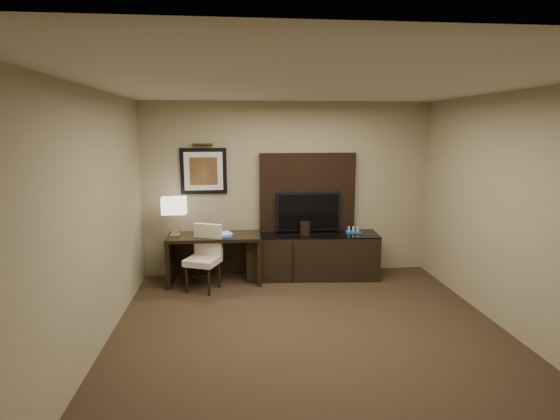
{
  "coord_description": "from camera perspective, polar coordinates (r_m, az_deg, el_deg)",
  "views": [
    {
      "loc": [
        -0.81,
        -4.25,
        2.29
      ],
      "look_at": [
        -0.2,
        1.8,
        1.15
      ],
      "focal_mm": 28.0,
      "sensor_mm": 36.0,
      "label": 1
    }
  ],
  "objects": [
    {
      "name": "desk_chair",
      "position": [
        6.33,
        -10.06,
        -6.48
      ],
      "size": [
        0.59,
        0.62,
        0.89
      ],
      "primitive_type": null,
      "rotation": [
        0.0,
        0.0,
        -0.4
      ],
      "color": "#F0E2C8",
      "rests_on": "floor"
    },
    {
      "name": "blue_folder",
      "position": [
        6.49,
        -7.38,
        -3.27
      ],
      "size": [
        0.25,
        0.33,
        0.02
      ],
      "primitive_type": "cube",
      "rotation": [
        0.0,
        0.0,
        0.03
      ],
      "color": "blue",
      "rests_on": "desk"
    },
    {
      "name": "ceiling",
      "position": [
        4.35,
        5.16,
        15.99
      ],
      "size": [
        4.5,
        5.0,
        0.01
      ],
      "primitive_type": "cube",
      "color": "silver",
      "rests_on": "wall_back"
    },
    {
      "name": "minibar_tray",
      "position": [
        6.88,
        9.54,
        -2.6
      ],
      "size": [
        0.24,
        0.17,
        0.08
      ],
      "primitive_type": null,
      "rotation": [
        0.0,
        0.0,
        -0.14
      ],
      "color": "#1B5EB2",
      "rests_on": "credenza"
    },
    {
      "name": "picture_light",
      "position": [
        6.72,
        -10.08,
        8.4
      ],
      "size": [
        0.04,
        0.04,
        0.3
      ],
      "primitive_type": "cylinder",
      "color": "#3B2D13",
      "rests_on": "wall_back"
    },
    {
      "name": "wall_front",
      "position": [
        2.15,
        17.69,
        -15.84
      ],
      "size": [
        4.5,
        0.01,
        2.7
      ],
      "primitive_type": "cube",
      "color": "#988C67",
      "rests_on": "floor"
    },
    {
      "name": "wall_back",
      "position": [
        6.87,
        1.04,
        2.74
      ],
      "size": [
        4.5,
        0.01,
        2.7
      ],
      "primitive_type": "cube",
      "color": "#988C67",
      "rests_on": "floor"
    },
    {
      "name": "desk",
      "position": [
        6.65,
        -8.52,
        -6.33
      ],
      "size": [
        1.38,
        0.6,
        0.73
      ],
      "primitive_type": "cube",
      "rotation": [
        0.0,
        0.0,
        -0.01
      ],
      "color": "black",
      "rests_on": "floor"
    },
    {
      "name": "tv",
      "position": [
        6.81,
        3.7,
        -0.17
      ],
      "size": [
        1.0,
        0.08,
        0.6
      ],
      "primitive_type": "cube",
      "color": "black",
      "rests_on": "tv_wall_panel"
    },
    {
      "name": "table_lamp",
      "position": [
        6.6,
        -13.62,
        -0.69
      ],
      "size": [
        0.39,
        0.26,
        0.6
      ],
      "primitive_type": null,
      "rotation": [
        0.0,
        0.0,
        0.14
      ],
      "color": "tan",
      "rests_on": "desk"
    },
    {
      "name": "ice_bucket",
      "position": [
        6.69,
        3.28,
        -2.36
      ],
      "size": [
        0.19,
        0.19,
        0.19
      ],
      "primitive_type": "cylinder",
      "rotation": [
        0.0,
        0.0,
        -0.07
      ],
      "color": "black",
      "rests_on": "credenza"
    },
    {
      "name": "floor",
      "position": [
        4.9,
        4.61,
        -17.35
      ],
      "size": [
        4.5,
        5.0,
        0.01
      ],
      "primitive_type": "cube",
      "color": "#312316",
      "rests_on": "ground"
    },
    {
      "name": "artwork",
      "position": [
        6.78,
        -9.95,
        5.03
      ],
      "size": [
        0.7,
        0.04,
        0.7
      ],
      "primitive_type": "cube",
      "color": "black",
      "rests_on": "wall_back"
    },
    {
      "name": "credenza",
      "position": [
        6.84,
        4.21,
        -5.93
      ],
      "size": [
        2.05,
        0.71,
        0.69
      ],
      "primitive_type": "cube",
      "rotation": [
        0.0,
        0.0,
        -0.08
      ],
      "color": "black",
      "rests_on": "floor"
    },
    {
      "name": "desk_phone",
      "position": [
        6.56,
        -10.12,
        -2.83
      ],
      "size": [
        0.22,
        0.2,
        0.1
      ],
      "primitive_type": null,
      "rotation": [
        0.0,
        0.0,
        0.09
      ],
      "color": "black",
      "rests_on": "desk"
    },
    {
      "name": "wall_right",
      "position": [
        5.32,
        29.43,
        -0.94
      ],
      "size": [
        0.01,
        5.0,
        2.7
      ],
      "primitive_type": "cube",
      "color": "#988C67",
      "rests_on": "floor"
    },
    {
      "name": "wall_left",
      "position": [
        4.59,
        -23.97,
        -2.13
      ],
      "size": [
        0.01,
        5.0,
        2.7
      ],
      "primitive_type": "cube",
      "color": "#988C67",
      "rests_on": "floor"
    },
    {
      "name": "book",
      "position": [
        6.53,
        -7.96,
        -2.2
      ],
      "size": [
        0.18,
        0.08,
        0.24
      ],
      "primitive_type": "imported",
      "rotation": [
        0.0,
        0.0,
        0.32
      ],
      "color": "tan",
      "rests_on": "desk"
    },
    {
      "name": "tv_wall_panel",
      "position": [
        6.86,
        3.59,
        2.04
      ],
      "size": [
        1.5,
        0.12,
        1.3
      ],
      "primitive_type": "cube",
      "color": "black",
      "rests_on": "wall_back"
    }
  ]
}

